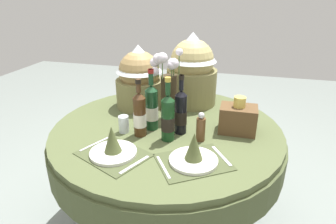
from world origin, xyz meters
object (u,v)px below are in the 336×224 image
object	(u,v)px
wine_bottle_centre	(181,112)
wine_bottle_right	(140,114)
pepper_mill	(201,128)
woven_basket_side_right	(238,118)
gift_tub_back_centre	(192,67)
tumbler_near_right	(124,124)
gift_tub_back_left	(139,75)
place_setting_right	(194,154)
wine_bottle_rear	(168,117)
dining_table	(167,145)
wine_bottle_left	(152,107)
place_setting_left	(113,147)
flower_vase	(167,87)

from	to	relation	value
wine_bottle_centre	wine_bottle_right	xyz separation A→B (m)	(-0.22, -0.09, -0.00)
wine_bottle_centre	pepper_mill	xyz separation A→B (m)	(0.13, -0.07, -0.06)
woven_basket_side_right	gift_tub_back_centre	bearing A→B (deg)	131.96
tumbler_near_right	gift_tub_back_left	size ratio (longest dim) A/B	0.23
place_setting_right	gift_tub_back_left	size ratio (longest dim) A/B	0.97
wine_bottle_rear	gift_tub_back_left	world-z (taller)	gift_tub_back_left
dining_table	wine_bottle_rear	bearing A→B (deg)	-72.64
tumbler_near_right	gift_tub_back_left	distance (m)	0.45
wine_bottle_left	tumbler_near_right	world-z (taller)	wine_bottle_left
gift_tub_back_left	woven_basket_side_right	bearing A→B (deg)	-18.92
place_setting_left	tumbler_near_right	xyz separation A→B (m)	(-0.04, 0.25, 0.00)
wine_bottle_rear	tumbler_near_right	xyz separation A→B (m)	(-0.27, 0.02, -0.08)
flower_vase	pepper_mill	xyz separation A→B (m)	(0.25, -0.23, -0.14)
wine_bottle_rear	pepper_mill	xyz separation A→B (m)	(0.18, 0.03, -0.06)
flower_vase	gift_tub_back_centre	world-z (taller)	gift_tub_back_centre
tumbler_near_right	place_setting_left	bearing A→B (deg)	-79.94
tumbler_near_right	gift_tub_back_centre	size ratio (longest dim) A/B	0.20
wine_bottle_left	woven_basket_side_right	xyz separation A→B (m)	(0.50, 0.09, -0.05)
place_setting_left	woven_basket_side_right	bearing A→B (deg)	35.11
place_setting_right	wine_bottle_centre	bearing A→B (deg)	113.81
pepper_mill	gift_tub_back_left	size ratio (longest dim) A/B	0.39
gift_tub_back_left	place_setting_left	bearing A→B (deg)	-82.36
flower_vase	wine_bottle_left	distance (m)	0.18
wine_bottle_centre	gift_tub_back_left	distance (m)	0.51
pepper_mill	wine_bottle_rear	bearing A→B (deg)	-168.98
place_setting_left	wine_bottle_rear	xyz separation A→B (m)	(0.23, 0.23, 0.09)
wine_bottle_centre	wine_bottle_rear	distance (m)	0.11
wine_bottle_rear	gift_tub_back_centre	world-z (taller)	gift_tub_back_centre
place_setting_right	tumbler_near_right	size ratio (longest dim) A/B	4.22
place_setting_left	dining_table	bearing A→B (deg)	65.04
dining_table	pepper_mill	bearing A→B (deg)	-28.73
wine_bottle_left	flower_vase	bearing A→B (deg)	69.45
flower_vase	gift_tub_back_left	world-z (taller)	flower_vase
place_setting_left	gift_tub_back_left	distance (m)	0.69
dining_table	wine_bottle_left	size ratio (longest dim) A/B	3.86
gift_tub_back_left	gift_tub_back_centre	world-z (taller)	gift_tub_back_centre
dining_table	woven_basket_side_right	size ratio (longest dim) A/B	6.52
gift_tub_back_left	place_setting_right	bearing A→B (deg)	-51.50
wine_bottle_centre	woven_basket_side_right	distance (m)	0.34
place_setting_right	wine_bottle_left	bearing A→B (deg)	135.49
wine_bottle_right	gift_tub_back_centre	size ratio (longest dim) A/B	0.66
wine_bottle_left	wine_bottle_centre	world-z (taller)	wine_bottle_left
flower_vase	wine_bottle_right	distance (m)	0.28
wine_bottle_rear	gift_tub_back_centre	xyz separation A→B (m)	(0.02, 0.58, 0.13)
wine_bottle_rear	dining_table	bearing A→B (deg)	107.36
wine_bottle_centre	wine_bottle_right	bearing A→B (deg)	-157.75
gift_tub_back_centre	wine_bottle_rear	bearing A→B (deg)	-92.41
dining_table	pepper_mill	xyz separation A→B (m)	(0.23, -0.13, 0.21)
wine_bottle_right	gift_tub_back_centre	world-z (taller)	gift_tub_back_centre
tumbler_near_right	woven_basket_side_right	bearing A→B (deg)	15.16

